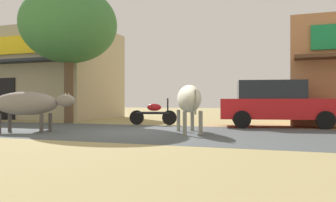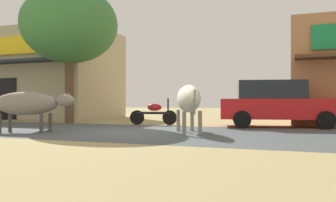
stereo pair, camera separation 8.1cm
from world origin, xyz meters
name	(u,v)px [view 1 (the left image)]	position (x,y,z in m)	size (l,w,h in m)	color
ground	(138,132)	(0.00, 0.00, 0.00)	(80.00, 80.00, 0.00)	tan
asphalt_road	(138,132)	(0.00, 0.00, 0.00)	(72.00, 5.59, 0.00)	#464C4F
storefront_left_cafe	(37,76)	(-9.47, 6.77, 2.40)	(8.67, 5.78, 4.79)	tan
roadside_tree	(69,25)	(-4.50, 2.85, 4.12)	(4.02, 4.02, 5.75)	brown
parked_hatchback_car	(276,103)	(3.79, 3.55, 0.84)	(4.38, 2.58, 1.64)	red
parked_motorcycle	(154,113)	(-0.74, 3.08, 0.46)	(1.84, 0.45, 1.03)	black
cow_near_brown	(27,104)	(-3.00, -1.26, 0.84)	(2.69, 0.99, 1.20)	gray
cow_far_dark	(188,99)	(1.54, 0.15, 0.97)	(1.55, 2.64, 1.38)	silver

